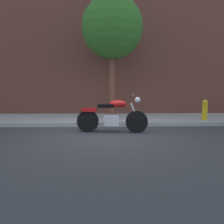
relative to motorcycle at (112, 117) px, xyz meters
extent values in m
plane|color=#38383D|center=(-0.18, -0.30, -0.47)|extent=(60.00, 60.00, 0.00)
cube|color=#A6A6A6|center=(-0.18, 2.35, -0.40)|extent=(21.24, 2.87, 0.14)
cube|color=brown|center=(-0.18, 4.04, 3.22)|extent=(21.24, 0.50, 7.37)
cylinder|color=black|center=(0.73, -0.08, -0.14)|extent=(0.66, 0.19, 0.65)
cylinder|color=black|center=(-0.73, 0.07, -0.14)|extent=(0.66, 0.19, 0.65)
cube|color=silver|center=(0.00, 0.00, -0.09)|extent=(0.47, 0.32, 0.32)
cube|color=silver|center=(0.00, 0.00, -0.16)|extent=(1.32, 0.21, 0.06)
ellipsoid|color=red|center=(0.18, -0.02, 0.39)|extent=(0.54, 0.31, 0.22)
cube|color=black|center=(-0.18, 0.01, 0.33)|extent=(0.50, 0.29, 0.10)
cube|color=red|center=(-0.68, 0.06, 0.21)|extent=(0.46, 0.28, 0.10)
cylinder|color=silver|center=(0.67, -0.07, 0.14)|extent=(0.27, 0.08, 0.58)
cylinder|color=silver|center=(0.61, -0.07, 0.67)|extent=(0.11, 0.70, 0.04)
sphere|color=silver|center=(0.75, -0.08, 0.51)|extent=(0.17, 0.17, 0.17)
cylinder|color=silver|center=(-0.23, 0.18, -0.19)|extent=(0.81, 0.17, 0.09)
cylinder|color=brown|center=(0.07, 2.09, 1.04)|extent=(0.25, 0.25, 3.01)
sphere|color=#357229|center=(0.07, 2.09, 3.20)|extent=(2.36, 2.36, 2.36)
cylinder|color=gold|center=(3.55, 1.49, -0.09)|extent=(0.20, 0.20, 0.75)
sphere|color=gold|center=(3.55, 1.49, 0.34)|extent=(0.19, 0.19, 0.19)
camera|label=1|loc=(-0.17, -5.81, 0.76)|focal=31.64mm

